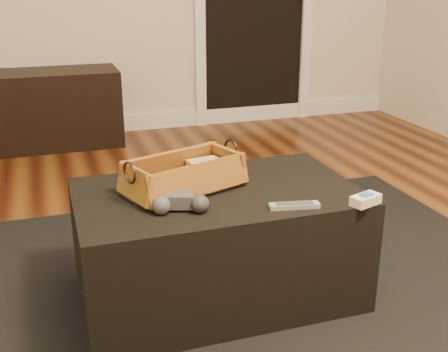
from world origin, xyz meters
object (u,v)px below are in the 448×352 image
object	(u,v)px
ottoman	(217,243)
silver_remote	(294,205)
media_cabinet	(21,111)
tv_remote	(182,185)
game_controller	(180,203)
cream_gadget	(366,200)
wicker_basket	(184,177)

from	to	relation	value
ottoman	silver_remote	size ratio (longest dim) A/B	5.85
media_cabinet	silver_remote	size ratio (longest dim) A/B	7.86
tv_remote	game_controller	xyz separation A→B (m)	(-0.04, -0.16, 0.00)
media_cabinet	game_controller	world-z (taller)	media_cabinet
game_controller	cream_gadget	world-z (taller)	game_controller
ottoman	tv_remote	bearing A→B (deg)	170.47
wicker_basket	cream_gadget	bearing A→B (deg)	-30.49
media_cabinet	ottoman	size ratio (longest dim) A/B	1.34
ottoman	silver_remote	bearing A→B (deg)	-49.40
ottoman	wicker_basket	size ratio (longest dim) A/B	2.10
tv_remote	cream_gadget	size ratio (longest dim) A/B	1.94
tv_remote	silver_remote	world-z (taller)	tv_remote
tv_remote	media_cabinet	bearing A→B (deg)	78.96
ottoman	game_controller	world-z (taller)	game_controller
game_controller	silver_remote	world-z (taller)	game_controller
media_cabinet	wicker_basket	xyz separation A→B (m)	(0.60, -2.21, 0.22)
media_cabinet	silver_remote	xyz separation A→B (m)	(0.90, -2.48, 0.18)
ottoman	silver_remote	world-z (taller)	silver_remote
wicker_basket	cream_gadget	size ratio (longest dim) A/B	4.08
media_cabinet	tv_remote	distance (m)	2.32
cream_gadget	ottoman	bearing A→B (deg)	147.51
silver_remote	ottoman	bearing A→B (deg)	130.60
media_cabinet	wicker_basket	bearing A→B (deg)	-74.94
ottoman	wicker_basket	world-z (taller)	wicker_basket
tv_remote	silver_remote	distance (m)	0.41
ottoman	tv_remote	world-z (taller)	tv_remote
wicker_basket	game_controller	size ratio (longest dim) A/B	2.45
media_cabinet	ottoman	bearing A→B (deg)	-72.66
ottoman	wicker_basket	xyz separation A→B (m)	(-0.11, 0.04, 0.26)
ottoman	silver_remote	distance (m)	0.37
tv_remote	wicker_basket	size ratio (longest dim) A/B	0.48
tv_remote	cream_gadget	distance (m)	0.63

